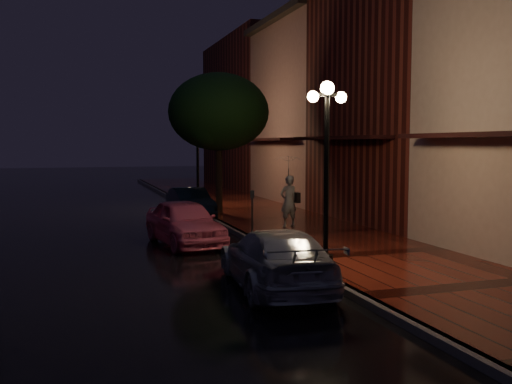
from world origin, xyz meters
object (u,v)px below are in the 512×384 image
object	(u,v)px
pink_car	(185,222)
navy_car	(190,203)
streetlamp_near	(326,163)
street_tree	(219,114)
woman_with_umbrella	(289,179)
streetlamp_far	(198,153)
parking_meter	(252,208)
silver_car	(276,259)

from	to	relation	value
pink_car	navy_car	size ratio (longest dim) A/B	1.08
streetlamp_near	street_tree	distance (m)	11.12
streetlamp_near	woman_with_umbrella	bearing A→B (deg)	76.21
streetlamp_far	street_tree	distance (m)	3.44
streetlamp_near	parking_meter	size ratio (longest dim) A/B	3.03
streetlamp_near	navy_car	distance (m)	11.34
streetlamp_far	silver_car	bearing A→B (deg)	-96.04
woman_with_umbrella	navy_car	bearing A→B (deg)	-71.36
navy_car	silver_car	distance (m)	12.06
navy_car	silver_car	size ratio (longest dim) A/B	0.85
woman_with_umbrella	parking_meter	xyz separation A→B (m)	(-1.78, -1.41, -0.79)
street_tree	silver_car	xyz separation A→B (m)	(-1.84, -11.92, -3.61)
streetlamp_near	streetlamp_far	distance (m)	14.00
navy_car	parking_meter	distance (m)	6.15
parking_meter	woman_with_umbrella	bearing A→B (deg)	54.04
silver_car	parking_meter	size ratio (longest dim) A/B	3.07
streetlamp_near	woman_with_umbrella	distance (m)	6.68
pink_car	woman_with_umbrella	xyz separation A→B (m)	(3.97, 1.58, 1.12)
streetlamp_near	streetlamp_far	world-z (taller)	same
pink_car	streetlamp_far	bearing A→B (deg)	67.73
streetlamp_near	parking_meter	bearing A→B (deg)	92.28
street_tree	navy_car	bearing A→B (deg)	173.91
street_tree	silver_car	bearing A→B (deg)	-98.76
street_tree	parking_meter	world-z (taller)	street_tree
pink_car	silver_car	distance (m)	5.84
pink_car	parking_meter	world-z (taller)	parking_meter
pink_car	parking_meter	size ratio (longest dim) A/B	2.82
navy_car	parking_meter	bearing A→B (deg)	-85.89
street_tree	pink_car	xyz separation A→B (m)	(-2.65, -6.13, -3.56)
street_tree	parking_meter	xyz separation A→B (m)	(-0.46, -5.96, -3.23)
pink_car	navy_car	xyz separation A→B (m)	(1.44, 6.26, -0.07)
woman_with_umbrella	silver_car	bearing A→B (deg)	57.05
pink_car	navy_car	bearing A→B (deg)	69.43
streetlamp_far	woman_with_umbrella	bearing A→B (deg)	-78.20
street_tree	navy_car	distance (m)	3.83
streetlamp_far	street_tree	xyz separation A→B (m)	(0.26, -3.01, 1.64)
navy_car	woman_with_umbrella	world-z (taller)	woman_with_umbrella
street_tree	parking_meter	bearing A→B (deg)	-94.40
navy_car	woman_with_umbrella	xyz separation A→B (m)	(2.53, -4.68, 1.19)
streetlamp_near	street_tree	xyz separation A→B (m)	(0.26, 10.99, 1.64)
streetlamp_far	pink_car	distance (m)	9.64
streetlamp_far	parking_meter	distance (m)	9.11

